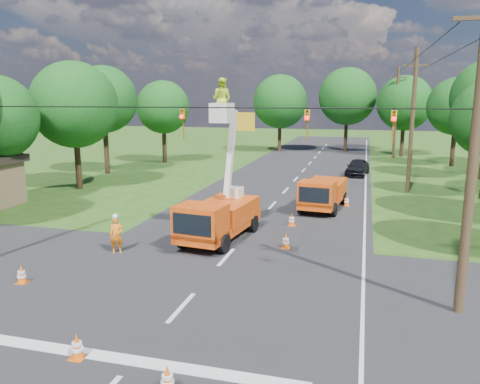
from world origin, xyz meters
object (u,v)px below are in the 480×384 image
(traffic_cone_1, at_px, (167,380))
(pole_right_near, at_px, (474,150))
(traffic_cone_0, at_px, (77,347))
(tree_left_d, at_px, (74,105))
(traffic_cone_2, at_px, (286,241))
(tree_far_c, at_px, (405,103))
(traffic_cone_4, at_px, (21,274))
(tree_left_f, at_px, (163,107))
(bucket_truck, at_px, (219,206))
(tree_far_b, at_px, (347,97))
(pole_right_far, at_px, (396,112))
(distant_car, at_px, (357,167))
(traffic_cone_3, at_px, (292,220))
(tree_right_e, at_px, (457,107))
(traffic_cone_8, at_px, (180,218))
(ground_worker, at_px, (116,235))
(traffic_cone_7, at_px, (347,200))
(second_truck, at_px, (323,193))
(tree_left_e, at_px, (104,100))
(tree_far_a, at_px, (280,102))
(pole_right_mid, at_px, (412,120))

(traffic_cone_1, xyz_separation_m, pole_right_near, (7.14, 6.18, 4.75))
(traffic_cone_0, distance_m, tree_left_d, 25.19)
(traffic_cone_2, relative_size, tree_far_c, 0.08)
(traffic_cone_4, height_order, tree_left_f, tree_left_f)
(bucket_truck, relative_size, tree_far_b, 0.73)
(pole_right_far, xyz_separation_m, tree_left_f, (-23.30, -10.00, 0.58))
(tree_left_f, bearing_deg, tree_left_d, -90.76)
(distant_car, bearing_deg, bucket_truck, -98.26)
(tree_left_d, height_order, tree_left_f, tree_left_d)
(traffic_cone_3, xyz_separation_m, tree_far_c, (7.62, 33.32, 5.70))
(traffic_cone_0, xyz_separation_m, tree_far_c, (10.96, 47.44, 5.70))
(pole_right_far, relative_size, tree_right_e, 1.16)
(distant_car, height_order, traffic_cone_8, distant_car)
(ground_worker, bearing_deg, traffic_cone_7, 24.06)
(second_truck, distance_m, distant_car, 13.84)
(traffic_cone_3, relative_size, pole_right_near, 0.07)
(traffic_cone_7, height_order, pole_right_far, pole_right_far)
(tree_left_e, bearing_deg, bucket_truck, -46.66)
(traffic_cone_4, height_order, traffic_cone_7, same)
(traffic_cone_4, height_order, pole_right_near, pole_right_near)
(traffic_cone_2, height_order, traffic_cone_8, same)
(tree_far_a, bearing_deg, pole_right_far, -12.53)
(traffic_cone_7, bearing_deg, distant_car, 88.17)
(pole_right_mid, bearing_deg, second_truck, -127.03)
(traffic_cone_7, distance_m, tree_far_c, 28.82)
(pole_right_far, bearing_deg, pole_right_mid, -90.00)
(bucket_truck, xyz_separation_m, tree_far_c, (10.54, 36.70, 4.40))
(tree_right_e, bearing_deg, traffic_cone_1, -106.81)
(tree_left_f, relative_size, tree_far_b, 0.81)
(bucket_truck, relative_size, pole_right_mid, 0.75)
(distant_car, distance_m, traffic_cone_2, 21.85)
(traffic_cone_4, relative_size, tree_left_f, 0.08)
(bucket_truck, distance_m, tree_far_a, 38.17)
(traffic_cone_0, xyz_separation_m, traffic_cone_7, (5.93, 19.64, 0.00))
(pole_right_mid, height_order, tree_far_b, tree_far_b)
(traffic_cone_4, height_order, tree_left_e, tree_left_e)
(ground_worker, height_order, traffic_cone_2, ground_worker)
(traffic_cone_3, bearing_deg, second_truck, 73.57)
(ground_worker, bearing_deg, second_truck, 25.12)
(traffic_cone_2, xyz_separation_m, pole_right_mid, (6.29, 15.12, 4.75))
(bucket_truck, xyz_separation_m, tree_left_f, (-13.76, 24.70, 4.03))
(traffic_cone_1, distance_m, traffic_cone_8, 14.65)
(traffic_cone_7, bearing_deg, tree_right_e, 65.83)
(bucket_truck, height_order, traffic_cone_7, bucket_truck)
(distant_car, distance_m, tree_far_c, 16.98)
(pole_right_far, xyz_separation_m, tree_far_a, (-13.50, 3.00, 1.08))
(pole_right_mid, relative_size, tree_far_c, 1.09)
(traffic_cone_0, xyz_separation_m, traffic_cone_8, (-2.46, 12.93, 0.00))
(traffic_cone_8, height_order, tree_left_d, tree_left_d)
(distant_car, height_order, tree_left_f, tree_left_f)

